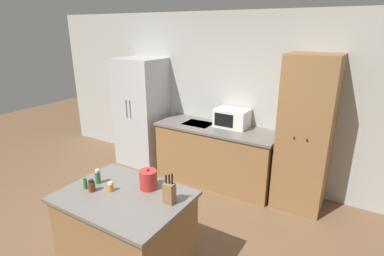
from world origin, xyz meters
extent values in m
plane|color=brown|center=(0.00, 0.00, 0.00)|extent=(14.00, 14.00, 0.00)
cube|color=#B2B2AD|center=(0.00, 2.33, 1.30)|extent=(7.20, 0.06, 2.60)
cube|color=#B7BABC|center=(-1.46, 1.97, 0.94)|extent=(0.79, 0.67, 1.88)
cylinder|color=silver|center=(-1.50, 1.62, 1.09)|extent=(0.02, 0.02, 0.30)
cylinder|color=silver|center=(-1.42, 1.62, 1.09)|extent=(0.02, 0.02, 0.30)
cube|color=olive|center=(0.02, 1.97, 0.44)|extent=(1.85, 0.66, 0.89)
cube|color=slate|center=(0.02, 1.97, 0.90)|extent=(1.89, 0.70, 0.03)
cube|color=#9EA0A3|center=(-0.31, 1.97, 0.91)|extent=(0.44, 0.34, 0.01)
cube|color=olive|center=(1.31, 1.99, 1.03)|extent=(0.64, 0.61, 2.07)
sphere|color=black|center=(1.23, 1.67, 1.07)|extent=(0.02, 0.02, 0.02)
sphere|color=black|center=(1.38, 1.67, 1.07)|extent=(0.02, 0.02, 0.02)
cube|color=olive|center=(0.14, -0.18, 0.43)|extent=(1.13, 0.82, 0.86)
cube|color=slate|center=(0.14, -0.18, 0.87)|extent=(1.19, 0.88, 0.03)
cube|color=white|center=(0.21, 2.11, 1.06)|extent=(0.50, 0.35, 0.28)
cube|color=black|center=(0.15, 1.93, 1.06)|extent=(0.30, 0.01, 0.19)
cube|color=olive|center=(0.58, -0.07, 0.99)|extent=(0.10, 0.08, 0.19)
cylinder|color=black|center=(0.56, -0.07, 1.12)|extent=(0.02, 0.02, 0.08)
cylinder|color=black|center=(0.58, -0.06, 1.12)|extent=(0.02, 0.02, 0.09)
cylinder|color=black|center=(0.61, -0.06, 1.13)|extent=(0.02, 0.02, 0.09)
cylinder|color=#337033|center=(-0.25, -0.29, 0.94)|extent=(0.04, 0.04, 0.09)
cylinder|color=#286628|center=(-0.25, -0.29, 0.99)|extent=(0.03, 0.03, 0.02)
cylinder|color=orange|center=(-0.01, -0.19, 0.93)|extent=(0.05, 0.05, 0.07)
cylinder|color=silver|center=(-0.01, -0.19, 0.97)|extent=(0.04, 0.04, 0.02)
cylinder|color=#337033|center=(-0.23, -0.15, 0.95)|extent=(0.05, 0.05, 0.12)
cylinder|color=silver|center=(-0.23, -0.15, 1.03)|extent=(0.04, 0.04, 0.03)
cylinder|color=#563319|center=(-0.16, -0.29, 0.94)|extent=(0.06, 0.06, 0.09)
cylinder|color=black|center=(-0.16, -0.29, 1.00)|extent=(0.05, 0.05, 0.02)
cylinder|color=#B72D28|center=(0.27, 0.03, 0.98)|extent=(0.17, 0.17, 0.19)
sphere|color=#262628|center=(0.27, 0.03, 1.09)|extent=(0.02, 0.02, 0.02)
cylinder|color=red|center=(-2.08, 1.99, 0.17)|extent=(0.14, 0.14, 0.34)
cylinder|color=black|center=(-2.08, 1.99, 0.37)|extent=(0.06, 0.06, 0.06)
camera|label=1|loc=(1.95, -1.93, 2.36)|focal=28.00mm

